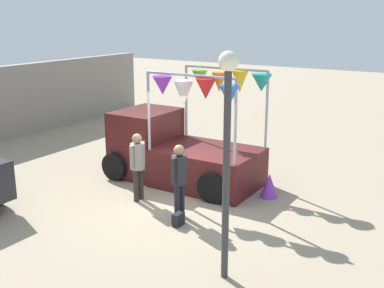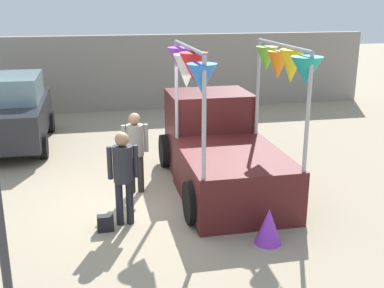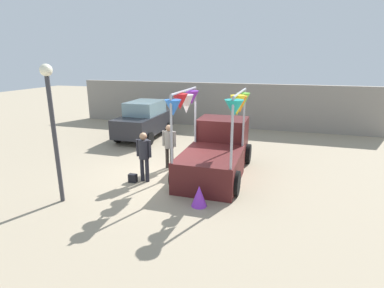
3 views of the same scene
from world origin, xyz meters
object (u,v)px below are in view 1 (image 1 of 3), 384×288
(vendor_truck, at_px, (176,147))
(folded_kite_bundle_violet, at_px, (269,185))
(street_lamp, at_px, (227,135))
(person_customer, at_px, (179,174))
(person_vendor, at_px, (138,161))
(handbag, at_px, (178,219))

(vendor_truck, distance_m, folded_kite_bundle_violet, 2.76)
(vendor_truck, bearing_deg, street_lamp, -136.77)
(folded_kite_bundle_violet, bearing_deg, person_customer, 151.95)
(person_vendor, height_order, street_lamp, street_lamp)
(handbag, height_order, street_lamp, street_lamp)
(handbag, relative_size, folded_kite_bundle_violet, 0.47)
(person_customer, relative_size, street_lamp, 0.44)
(handbag, distance_m, street_lamp, 3.26)
(vendor_truck, distance_m, person_vendor, 1.78)
(person_vendor, bearing_deg, street_lamp, -120.06)
(handbag, xyz_separation_m, street_lamp, (-1.30, -1.82, 2.37))
(person_vendor, relative_size, folded_kite_bundle_violet, 2.77)
(vendor_truck, xyz_separation_m, folded_kite_bundle_violet, (0.10, -2.69, -0.60))
(vendor_truck, relative_size, folded_kite_bundle_violet, 6.92)
(folded_kite_bundle_violet, bearing_deg, handbag, 159.10)
(handbag, bearing_deg, vendor_truck, 34.82)
(person_vendor, height_order, folded_kite_bundle_violet, person_vendor)
(person_customer, bearing_deg, vendor_truck, 35.61)
(street_lamp, relative_size, folded_kite_bundle_violet, 6.40)
(vendor_truck, relative_size, person_vendor, 2.50)
(vendor_truck, xyz_separation_m, street_lamp, (-3.76, -3.53, 1.61))
(vendor_truck, bearing_deg, handbag, -145.18)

